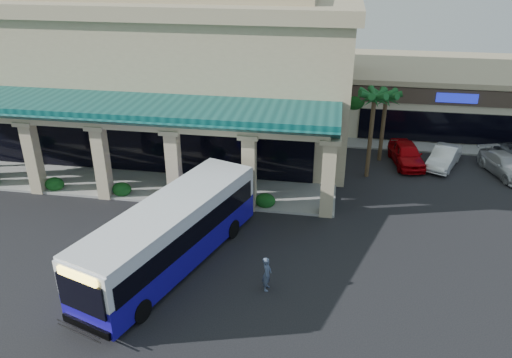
% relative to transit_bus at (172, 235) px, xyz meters
% --- Properties ---
extents(ground, '(110.00, 110.00, 0.00)m').
position_rel_transit_bus_xyz_m(ground, '(1.13, 1.00, -1.67)').
color(ground, black).
extents(main_building, '(30.80, 14.80, 11.35)m').
position_rel_transit_bus_xyz_m(main_building, '(-6.87, 17.00, 4.01)').
color(main_building, tan).
rests_on(main_building, ground).
extents(arcade, '(30.00, 6.20, 5.70)m').
position_rel_transit_bus_xyz_m(arcade, '(-6.87, 7.80, 1.18)').
color(arcade, '#0B4342').
rests_on(arcade, ground).
extents(strip_mall, '(22.50, 12.50, 4.90)m').
position_rel_transit_bus_xyz_m(strip_mall, '(19.13, 25.00, 0.78)').
color(strip_mall, beige).
rests_on(strip_mall, ground).
extents(palm_0, '(2.40, 2.40, 6.60)m').
position_rel_transit_bus_xyz_m(palm_0, '(9.63, 12.00, 1.63)').
color(palm_0, '#154F1F').
rests_on(palm_0, ground).
extents(palm_1, '(2.40, 2.40, 5.80)m').
position_rel_transit_bus_xyz_m(palm_1, '(10.63, 15.00, 1.23)').
color(palm_1, '#154F1F').
rests_on(palm_1, ground).
extents(broadleaf_tree, '(2.60, 2.60, 4.81)m').
position_rel_transit_bus_xyz_m(broadleaf_tree, '(8.63, 20.00, 0.74)').
color(broadleaf_tree, '#0F4413').
rests_on(broadleaf_tree, ground).
extents(transit_bus, '(6.43, 12.20, 3.33)m').
position_rel_transit_bus_xyz_m(transit_bus, '(0.00, 0.00, 0.00)').
color(transit_bus, '#180E9D').
rests_on(transit_bus, ground).
extents(pedestrian, '(0.43, 0.63, 1.67)m').
position_rel_transit_bus_xyz_m(pedestrian, '(4.76, -1.16, -0.83)').
color(pedestrian, '#475670').
rests_on(pedestrian, ground).
extents(car_silver, '(2.56, 4.85, 1.57)m').
position_rel_transit_bus_xyz_m(car_silver, '(12.42, 14.53, -0.88)').
color(car_silver, '#AD0409').
rests_on(car_silver, ground).
extents(car_white, '(3.11, 4.57, 1.43)m').
position_rel_transit_bus_xyz_m(car_white, '(14.99, 14.55, -0.95)').
color(car_white, white).
rests_on(car_white, ground).
extents(car_red, '(3.30, 5.08, 1.37)m').
position_rel_transit_bus_xyz_m(car_red, '(18.85, 13.83, -0.98)').
color(car_red, '#B0B0B4').
rests_on(car_red, ground).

